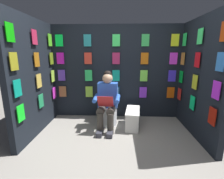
{
  "coord_description": "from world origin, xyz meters",
  "views": [
    {
      "loc": [
        -0.06,
        2.09,
        1.53
      ],
      "look_at": [
        0.06,
        -0.9,
        0.85
      ],
      "focal_mm": 25.44,
      "sensor_mm": 36.0,
      "label": 1
    }
  ],
  "objects": [
    {
      "name": "toilet",
      "position": [
        0.15,
        -1.22,
        0.33
      ],
      "size": [
        0.42,
        0.57,
        0.77
      ],
      "rotation": [
        0.0,
        0.0,
        -0.07
      ],
      "color": "white",
      "rests_on": "ground"
    },
    {
      "name": "display_wall_right",
      "position": [
        1.53,
        -0.82,
        1.09
      ],
      "size": [
        0.14,
        1.64,
        2.17
      ],
      "color": "black",
      "rests_on": "ground"
    },
    {
      "name": "person_reading",
      "position": [
        0.17,
        -1.0,
        0.6
      ],
      "size": [
        0.54,
        0.7,
        1.19
      ],
      "rotation": [
        0.0,
        0.0,
        -0.07
      ],
      "color": "blue",
      "rests_on": "ground"
    },
    {
      "name": "display_wall_back",
      "position": [
        0.0,
        -1.69,
        1.09
      ],
      "size": [
        3.07,
        0.14,
        2.17
      ],
      "color": "black",
      "rests_on": "ground"
    },
    {
      "name": "ground_plane",
      "position": [
        0.0,
        0.0,
        0.0
      ],
      "size": [
        30.0,
        30.0,
        0.0
      ],
      "primitive_type": "plane",
      "color": "gray"
    },
    {
      "name": "comic_longbox_near",
      "position": [
        -0.37,
        -1.07,
        0.19
      ],
      "size": [
        0.35,
        0.66,
        0.38
      ],
      "rotation": [
        0.0,
        0.0,
        -0.13
      ],
      "color": "white",
      "rests_on": "ground"
    },
    {
      "name": "display_wall_left",
      "position": [
        -1.53,
        -0.82,
        1.09
      ],
      "size": [
        0.14,
        1.64,
        2.17
      ],
      "color": "black",
      "rests_on": "ground"
    }
  ]
}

